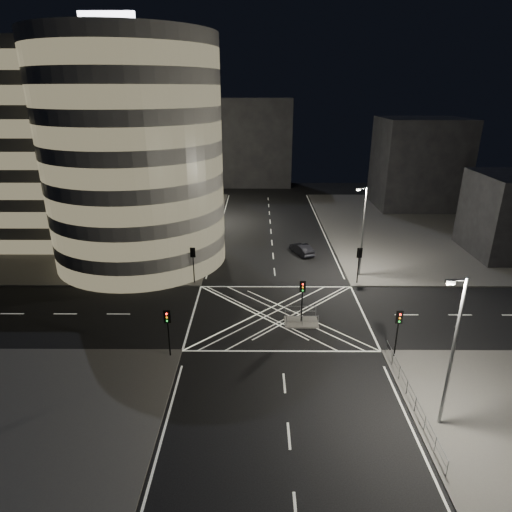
{
  "coord_description": "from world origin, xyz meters",
  "views": [
    {
      "loc": [
        -1.9,
        -35.24,
        19.72
      ],
      "look_at": [
        -2.12,
        7.36,
        3.0
      ],
      "focal_mm": 30.0,
      "sensor_mm": 36.0,
      "label": 1
    }
  ],
  "objects_px": {
    "traffic_signal_fl": "(193,259)",
    "street_lamp_left_far": "(209,187)",
    "traffic_signal_island": "(302,294)",
    "street_lamp_right_far": "(363,229)",
    "central_island": "(301,322)",
    "traffic_signal_nr": "(398,325)",
    "street_lamp_right_near": "(452,350)",
    "street_lamp_left_near": "(193,221)",
    "traffic_signal_nl": "(168,324)",
    "traffic_signal_fr": "(359,259)",
    "sedan": "(302,249)"
  },
  "relations": [
    {
      "from": "traffic_signal_fl",
      "to": "street_lamp_left_near",
      "type": "xyz_separation_m",
      "value": [
        -0.64,
        5.2,
        2.63
      ]
    },
    {
      "from": "central_island",
      "to": "street_lamp_right_far",
      "type": "xyz_separation_m",
      "value": [
        7.44,
        10.5,
        5.47
      ]
    },
    {
      "from": "street_lamp_left_far",
      "to": "traffic_signal_fr",
      "type": "bearing_deg",
      "value": -51.83
    },
    {
      "from": "traffic_signal_nl",
      "to": "street_lamp_right_far",
      "type": "bearing_deg",
      "value": 40.91
    },
    {
      "from": "central_island",
      "to": "traffic_signal_nl",
      "type": "relative_size",
      "value": 0.75
    },
    {
      "from": "traffic_signal_island",
      "to": "street_lamp_right_far",
      "type": "relative_size",
      "value": 0.4
    },
    {
      "from": "traffic_signal_fr",
      "to": "sedan",
      "type": "bearing_deg",
      "value": 120.2
    },
    {
      "from": "traffic_signal_fr",
      "to": "street_lamp_left_far",
      "type": "relative_size",
      "value": 0.4
    },
    {
      "from": "traffic_signal_island",
      "to": "sedan",
      "type": "bearing_deg",
      "value": 84.5
    },
    {
      "from": "traffic_signal_fr",
      "to": "traffic_signal_island",
      "type": "xyz_separation_m",
      "value": [
        -6.8,
        -8.3,
        0.0
      ]
    },
    {
      "from": "traffic_signal_nl",
      "to": "traffic_signal_nr",
      "type": "relative_size",
      "value": 1.0
    },
    {
      "from": "traffic_signal_fr",
      "to": "traffic_signal_nr",
      "type": "height_order",
      "value": "same"
    },
    {
      "from": "traffic_signal_fl",
      "to": "sedan",
      "type": "relative_size",
      "value": 0.94
    },
    {
      "from": "traffic_signal_nr",
      "to": "street_lamp_left_near",
      "type": "relative_size",
      "value": 0.4
    },
    {
      "from": "traffic_signal_fl",
      "to": "traffic_signal_nr",
      "type": "relative_size",
      "value": 1.0
    },
    {
      "from": "street_lamp_left_near",
      "to": "street_lamp_right_far",
      "type": "bearing_deg",
      "value": -9.03
    },
    {
      "from": "traffic_signal_nl",
      "to": "street_lamp_right_near",
      "type": "relative_size",
      "value": 0.4
    },
    {
      "from": "street_lamp_left_far",
      "to": "traffic_signal_island",
      "type": "bearing_deg",
      "value": -70.05
    },
    {
      "from": "street_lamp_left_near",
      "to": "street_lamp_left_far",
      "type": "relative_size",
      "value": 1.0
    },
    {
      "from": "traffic_signal_nl",
      "to": "street_lamp_left_far",
      "type": "relative_size",
      "value": 0.4
    },
    {
      "from": "traffic_signal_fr",
      "to": "street_lamp_right_near",
      "type": "distance_m",
      "value": 20.97
    },
    {
      "from": "central_island",
      "to": "traffic_signal_nr",
      "type": "xyz_separation_m",
      "value": [
        6.8,
        -5.3,
        2.84
      ]
    },
    {
      "from": "traffic_signal_nl",
      "to": "traffic_signal_island",
      "type": "relative_size",
      "value": 1.0
    },
    {
      "from": "street_lamp_left_near",
      "to": "street_lamp_right_far",
      "type": "relative_size",
      "value": 1.0
    },
    {
      "from": "traffic_signal_nl",
      "to": "street_lamp_left_near",
      "type": "height_order",
      "value": "street_lamp_left_near"
    },
    {
      "from": "street_lamp_left_near",
      "to": "street_lamp_right_near",
      "type": "relative_size",
      "value": 1.0
    },
    {
      "from": "traffic_signal_nl",
      "to": "street_lamp_left_near",
      "type": "bearing_deg",
      "value": 91.94
    },
    {
      "from": "central_island",
      "to": "street_lamp_right_near",
      "type": "distance_m",
      "value": 15.54
    },
    {
      "from": "central_island",
      "to": "traffic_signal_fr",
      "type": "xyz_separation_m",
      "value": [
        6.8,
        8.3,
        2.84
      ]
    },
    {
      "from": "traffic_signal_fl",
      "to": "street_lamp_left_far",
      "type": "relative_size",
      "value": 0.4
    },
    {
      "from": "traffic_signal_fl",
      "to": "street_lamp_left_near",
      "type": "distance_m",
      "value": 5.86
    },
    {
      "from": "street_lamp_right_near",
      "to": "sedan",
      "type": "bearing_deg",
      "value": 101.04
    },
    {
      "from": "street_lamp_left_far",
      "to": "street_lamp_right_far",
      "type": "height_order",
      "value": "same"
    },
    {
      "from": "central_island",
      "to": "street_lamp_right_far",
      "type": "relative_size",
      "value": 0.3
    },
    {
      "from": "central_island",
      "to": "traffic_signal_nr",
      "type": "distance_m",
      "value": 9.08
    },
    {
      "from": "traffic_signal_fl",
      "to": "street_lamp_right_near",
      "type": "bearing_deg",
      "value": -48.76
    },
    {
      "from": "sedan",
      "to": "street_lamp_left_near",
      "type": "bearing_deg",
      "value": -8.06
    },
    {
      "from": "traffic_signal_nl",
      "to": "street_lamp_left_far",
      "type": "distance_m",
      "value": 36.9
    },
    {
      "from": "traffic_signal_fl",
      "to": "street_lamp_left_near",
      "type": "relative_size",
      "value": 0.4
    },
    {
      "from": "street_lamp_left_near",
      "to": "street_lamp_right_far",
      "type": "height_order",
      "value": "same"
    },
    {
      "from": "traffic_signal_fl",
      "to": "street_lamp_right_far",
      "type": "height_order",
      "value": "street_lamp_right_far"
    },
    {
      "from": "traffic_signal_fl",
      "to": "street_lamp_left_near",
      "type": "height_order",
      "value": "street_lamp_left_near"
    },
    {
      "from": "central_island",
      "to": "traffic_signal_nl",
      "type": "xyz_separation_m",
      "value": [
        -10.8,
        -5.3,
        2.84
      ]
    },
    {
      "from": "central_island",
      "to": "street_lamp_left_far",
      "type": "bearing_deg",
      "value": 109.95
    },
    {
      "from": "traffic_signal_nr",
      "to": "street_lamp_right_near",
      "type": "xyz_separation_m",
      "value": [
        0.64,
        -7.2,
        2.63
      ]
    },
    {
      "from": "traffic_signal_fr",
      "to": "traffic_signal_nr",
      "type": "xyz_separation_m",
      "value": [
        0.0,
        -13.6,
        0.0
      ]
    },
    {
      "from": "traffic_signal_nl",
      "to": "street_lamp_left_near",
      "type": "distance_m",
      "value": 18.99
    },
    {
      "from": "street_lamp_right_near",
      "to": "traffic_signal_fr",
      "type": "bearing_deg",
      "value": 91.75
    },
    {
      "from": "street_lamp_right_far",
      "to": "street_lamp_left_far",
      "type": "bearing_deg",
      "value": 131.94
    },
    {
      "from": "central_island",
      "to": "street_lamp_left_far",
      "type": "height_order",
      "value": "street_lamp_left_far"
    }
  ]
}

